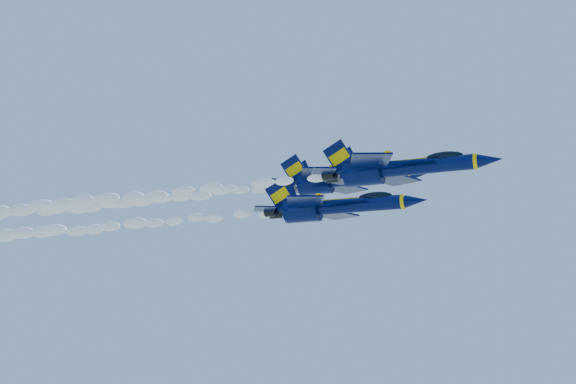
% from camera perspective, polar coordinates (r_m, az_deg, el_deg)
% --- Properties ---
extents(jet_lead, '(15.34, 12.59, 5.70)m').
position_cam_1_polar(jet_lead, '(62.46, 8.71, 1.88)').
color(jet_lead, '#030C3A').
extents(smoke_trail_jet_lead, '(39.82, 1.59, 1.43)m').
position_cam_1_polar(smoke_trail_jet_lead, '(73.22, -11.78, -0.35)').
color(smoke_trail_jet_lead, white).
extents(jet_second, '(17.78, 14.59, 6.61)m').
position_cam_1_polar(jet_second, '(77.08, 3.64, -1.14)').
color(jet_second, '#030C3A').
extents(smoke_trail_jet_second, '(39.82, 1.84, 1.66)m').
position_cam_1_polar(smoke_trail_jet_second, '(89.72, -13.19, -2.65)').
color(smoke_trail_jet_second, white).
extents(jet_third, '(18.81, 15.43, 6.99)m').
position_cam_1_polar(jet_third, '(87.66, 4.51, 1.01)').
color(jet_third, '#030C3A').
extents(smoke_trail_jet_third, '(39.82, 1.95, 1.75)m').
position_cam_1_polar(smoke_trail_jet_third, '(99.71, -10.90, -0.64)').
color(smoke_trail_jet_third, white).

